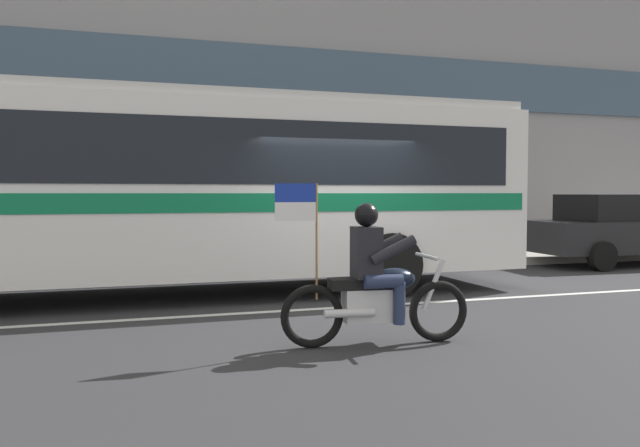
{
  "coord_description": "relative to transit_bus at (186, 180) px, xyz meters",
  "views": [
    {
      "loc": [
        -3.27,
        -9.24,
        1.67
      ],
      "look_at": [
        -0.68,
        -1.16,
        1.26
      ],
      "focal_mm": 35.59,
      "sensor_mm": 36.0,
      "label": 1
    }
  ],
  "objects": [
    {
      "name": "ground_plane",
      "position": [
        2.19,
        -1.19,
        -1.88
      ],
      "size": [
        60.0,
        60.0,
        0.0
      ],
      "primitive_type": "plane",
      "color": "#2B2B2D"
    },
    {
      "name": "sidewalk_curb",
      "position": [
        2.19,
        3.91,
        -1.81
      ],
      "size": [
        28.0,
        3.8,
        0.15
      ],
      "primitive_type": "cube",
      "color": "#A39E93",
      "rests_on": "ground_plane"
    },
    {
      "name": "lane_center_stripe",
      "position": [
        2.19,
        -1.79,
        -1.88
      ],
      "size": [
        26.6,
        0.14,
        0.01
      ],
      "primitive_type": "cube",
      "color": "silver",
      "rests_on": "ground_plane"
    },
    {
      "name": "transit_bus",
      "position": [
        0.0,
        0.0,
        0.0
      ],
      "size": [
        11.18,
        2.67,
        3.22
      ],
      "color": "white",
      "rests_on": "ground_plane"
    },
    {
      "name": "motorcycle_with_rider",
      "position": [
        1.61,
        -4.03,
        -1.22
      ],
      "size": [
        2.19,
        0.65,
        1.78
      ],
      "color": "black",
      "rests_on": "ground_plane"
    },
    {
      "name": "parked_sedan_curbside",
      "position": [
        10.13,
        1.39,
        -1.03
      ],
      "size": [
        4.58,
        1.98,
        1.64
      ],
      "color": "black",
      "rests_on": "ground_plane"
    },
    {
      "name": "fire_hydrant",
      "position": [
        -2.86,
        2.93,
        -1.36
      ],
      "size": [
        0.22,
        0.3,
        0.75
      ],
      "color": "red",
      "rests_on": "sidewalk_curb"
    }
  ]
}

